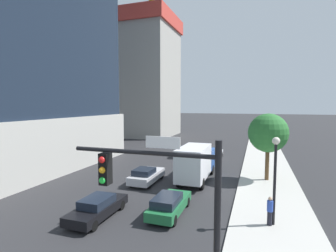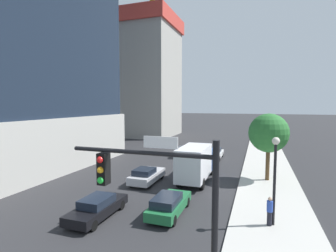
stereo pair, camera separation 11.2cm
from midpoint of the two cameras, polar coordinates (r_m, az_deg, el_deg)
sidewalk at (r=26.04m, az=21.03°, el=-11.40°), size 5.11×120.00×0.15m
construction_building at (r=61.28m, az=-5.91°, el=11.98°), size 26.31×17.08×34.37m
traffic_light_pole at (r=8.26m, az=-1.20°, el=-15.68°), size 4.89×0.48×6.07m
street_lamp at (r=16.33m, az=22.30°, el=-8.31°), size 0.44×0.44×5.17m
street_tree at (r=25.64m, az=21.01°, el=-1.47°), size 3.60×3.60×6.21m
car_white at (r=35.16m, az=9.98°, el=-5.90°), size 1.82×4.47×1.41m
car_green at (r=17.64m, az=0.08°, el=-16.78°), size 1.75×4.59×1.39m
car_black at (r=17.83m, az=-15.39°, el=-16.85°), size 1.82×4.71×1.34m
car_gray at (r=36.01m, az=3.40°, el=-5.57°), size 1.95×4.45×1.40m
car_silver at (r=24.20m, az=-4.91°, el=-10.75°), size 1.92×4.51×1.44m
box_truck at (r=24.48m, az=6.02°, el=-7.80°), size 2.32×7.32×3.39m
pedestrian_blue_shirt at (r=16.93m, az=21.29°, el=-16.96°), size 0.34×0.34×1.69m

